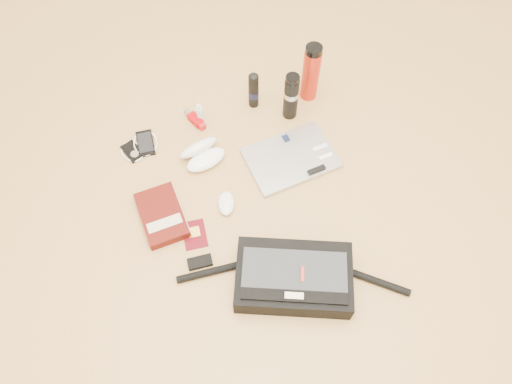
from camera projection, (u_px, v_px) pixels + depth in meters
ground at (253, 215)px, 1.84m from camera, size 4.00×4.00×0.00m
messenger_bag at (293, 278)px, 1.67m from camera, size 0.75×0.38×0.11m
laptop at (291, 158)px, 1.95m from camera, size 0.36×0.27×0.03m
book at (162, 215)px, 1.82m from camera, size 0.16×0.24×0.04m
passport at (195, 234)px, 1.80m from camera, size 0.09×0.12×0.01m
mouse at (226, 203)px, 1.85m from camera, size 0.09×0.11×0.03m
sunglasses_case at (202, 154)px, 1.94m from camera, size 0.19×0.17×0.09m
ipod at (132, 151)px, 1.98m from camera, size 0.11×0.11×0.01m
phone at (145, 143)px, 2.00m from camera, size 0.10×0.13×0.01m
inhaler at (195, 119)px, 2.04m from camera, size 0.07×0.12×0.03m
spray_bottle at (200, 114)px, 2.02m from camera, size 0.04×0.04×0.10m
aerosol_can at (254, 90)px, 2.03m from camera, size 0.05×0.05×0.18m
thermos_black at (291, 96)px, 1.98m from camera, size 0.07×0.07×0.22m
thermos_red at (311, 73)px, 2.01m from camera, size 0.08×0.08×0.27m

